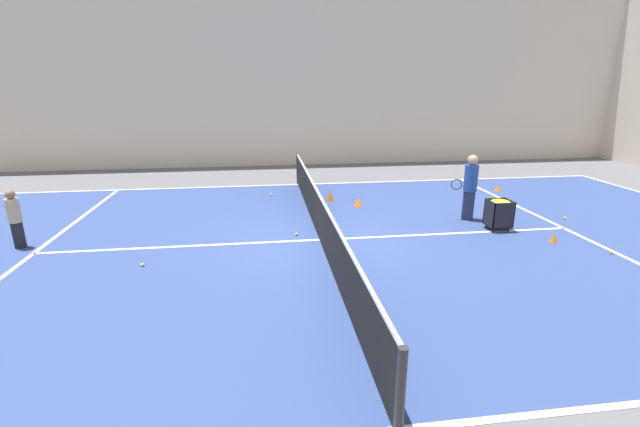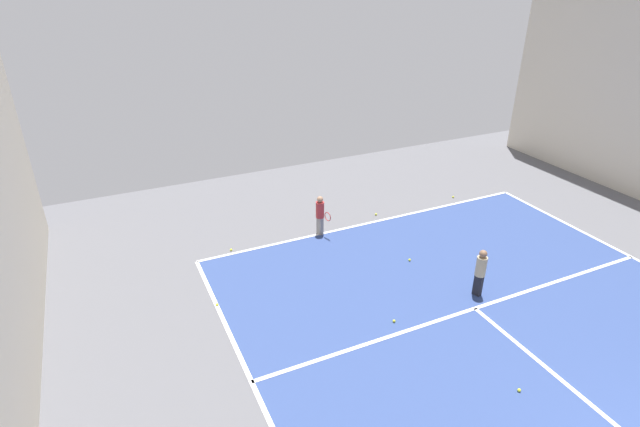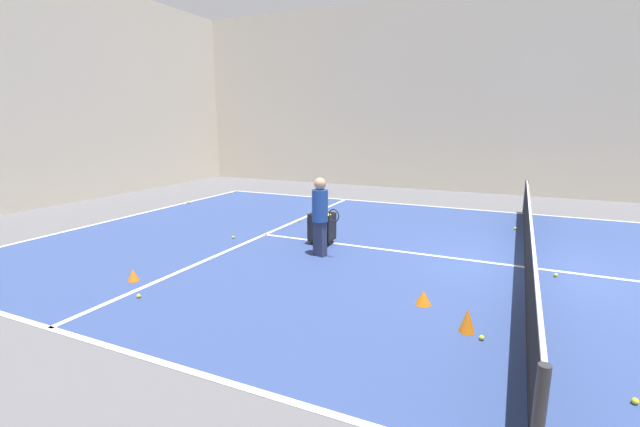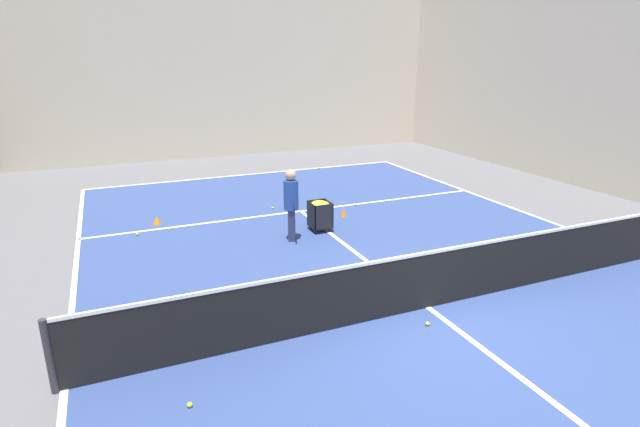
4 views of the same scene
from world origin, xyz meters
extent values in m
plane|color=#5B5B60|center=(0.00, 0.00, 0.00)|extent=(33.78, 33.78, 0.00)
cube|color=navy|center=(0.00, 0.00, 0.00)|extent=(11.33, 22.13, 0.00)
cube|color=white|center=(-5.67, 0.00, 0.01)|extent=(0.10, 22.13, 0.00)
cube|color=white|center=(0.00, -6.09, 0.01)|extent=(11.33, 0.10, 0.00)
cube|color=white|center=(0.00, 6.09, 0.01)|extent=(11.33, 0.10, 0.00)
cube|color=white|center=(0.00, 0.00, 0.01)|extent=(0.10, 12.17, 0.00)
cube|color=beige|center=(-9.56, 0.00, 3.94)|extent=(0.15, 30.08, 7.87)
cylinder|color=#2D2D33|center=(-5.77, 0.00, 0.53)|extent=(0.10, 0.10, 1.06)
cylinder|color=#2D2D33|center=(5.77, 0.00, 0.53)|extent=(0.10, 0.10, 1.06)
cube|color=black|center=(0.00, 0.00, 0.51)|extent=(11.43, 0.03, 0.99)
cube|color=white|center=(0.00, 0.00, 1.03)|extent=(11.43, 0.04, 0.05)
cube|color=#2D3351|center=(-1.02, 4.05, 0.38)|extent=(0.24, 0.31, 0.77)
cylinder|color=#234799|center=(-1.02, 4.05, 1.11)|extent=(0.43, 0.43, 0.68)
sphere|color=tan|center=(-1.02, 4.05, 1.58)|extent=(0.26, 0.26, 0.26)
torus|color=black|center=(-1.08, 3.70, 0.94)|extent=(0.11, 0.28, 0.28)
cube|color=black|center=(-0.42, -6.53, 0.29)|extent=(0.18, 0.23, 0.58)
cylinder|color=tan|center=(-0.42, -6.53, 0.84)|extent=(0.32, 0.32, 0.52)
sphere|color=#846047|center=(-0.42, -6.53, 1.20)|extent=(0.19, 0.19, 0.19)
cube|color=black|center=(-0.14, 4.40, 0.11)|extent=(0.49, 0.53, 0.02)
cube|color=black|center=(-0.14, 4.14, 0.43)|extent=(0.49, 0.02, 0.63)
cube|color=black|center=(-0.14, 4.66, 0.43)|extent=(0.49, 0.02, 0.63)
cube|color=black|center=(-0.38, 4.40, 0.43)|extent=(0.02, 0.53, 0.63)
cube|color=black|center=(0.09, 4.40, 0.43)|extent=(0.02, 0.53, 0.63)
ellipsoid|color=yellow|center=(-0.14, 4.40, 0.68)|extent=(0.45, 0.49, 0.16)
cylinder|color=black|center=(-0.31, 4.21, 0.06)|extent=(0.05, 0.05, 0.11)
cylinder|color=black|center=(0.03, 4.21, 0.06)|extent=(0.05, 0.05, 0.11)
cylinder|color=black|center=(-0.31, 4.59, 0.06)|extent=(0.05, 0.05, 0.11)
cylinder|color=black|center=(0.03, 4.59, 0.06)|extent=(0.05, 0.05, 0.11)
cone|color=orange|center=(0.88, 5.18, 0.12)|extent=(0.16, 0.16, 0.23)
cone|color=orange|center=(-3.82, 6.50, 0.11)|extent=(0.21, 0.21, 0.21)
cone|color=orange|center=(-3.32, 0.76, 0.17)|extent=(0.22, 0.22, 0.34)
cone|color=orange|center=(-2.66, 1.49, 0.12)|extent=(0.25, 0.25, 0.23)
sphere|color=yellow|center=(-0.66, 6.60, 0.04)|extent=(0.07, 0.07, 0.07)
sphere|color=yellow|center=(1.00, -3.64, 0.04)|extent=(0.07, 0.07, 0.07)
sphere|color=yellow|center=(-4.21, -0.99, 0.04)|extent=(0.07, 0.07, 0.07)
sphere|color=yellow|center=(-0.36, -0.51, 0.04)|extent=(0.07, 0.07, 0.07)
sphere|color=yellow|center=(-3.47, 0.55, 0.04)|extent=(0.07, 0.07, 0.07)
sphere|color=yellow|center=(-4.36, 5.80, 0.04)|extent=(0.07, 0.07, 0.07)
sphere|color=yellow|center=(1.66, 5.95, 0.04)|extent=(0.07, 0.07, 0.07)
sphere|color=yellow|center=(3.29, 0.22, 0.04)|extent=(0.07, 0.07, 0.07)
camera|label=1|loc=(9.09, -1.24, 3.42)|focal=24.00mm
camera|label=2|loc=(7.55, 1.21, 7.47)|focal=28.00mm
camera|label=3|loc=(-9.09, 0.32, 2.82)|focal=24.00mm
camera|label=4|loc=(-4.77, -6.37, 4.16)|focal=28.00mm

